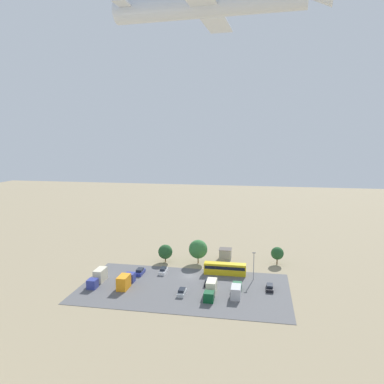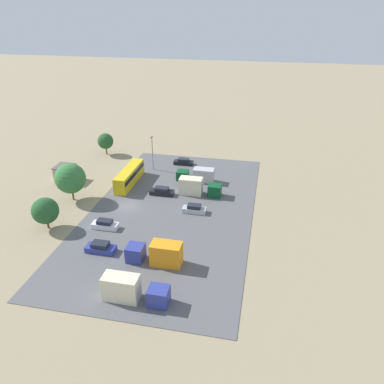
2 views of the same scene
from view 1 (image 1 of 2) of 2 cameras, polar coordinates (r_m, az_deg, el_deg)
name	(u,v)px [view 1 (image 1 of 2)]	position (r m, az deg, el deg)	size (l,w,h in m)	color
ground_plane	(190,276)	(107.82, -0.33, -12.73)	(400.00, 400.00, 0.00)	gray
parking_lot_surface	(184,288)	(100.12, -1.26, -14.43)	(54.07, 29.19, 0.08)	#565659
shed_building	(225,254)	(122.21, 5.11, -9.36)	(3.97, 3.86, 3.30)	#9E998E
bus	(225,268)	(108.85, 5.04, -11.52)	(11.85, 2.49, 3.28)	gold
parked_car_0	(208,282)	(102.18, 2.52, -13.54)	(1.81, 4.76, 1.54)	black
parked_car_1	(163,271)	(110.18, -4.40, -11.88)	(1.72, 4.47, 1.57)	silver
parked_car_2	(270,287)	(100.80, 11.76, -14.05)	(1.79, 4.48, 1.44)	black
parked_car_3	(182,292)	(96.06, -1.56, -15.01)	(1.73, 4.28, 1.53)	#ADB2B7
parked_car_4	(140,272)	(110.05, -7.94, -11.96)	(1.97, 4.56, 1.59)	navy
parked_truck_0	(211,290)	(95.32, 2.88, -14.62)	(2.38, 8.27, 3.37)	#0C4723
parked_truck_1	(236,290)	(95.98, 6.76, -14.66)	(2.31, 7.92, 2.85)	#0C4723
parked_truck_2	(125,281)	(101.81, -10.10, -13.18)	(2.51, 8.16, 3.44)	navy
parked_truck_3	(98,277)	(105.61, -14.10, -12.50)	(2.33, 8.51, 3.44)	navy
tree_near_shed	(198,249)	(116.78, 0.94, -8.70)	(5.76, 5.76, 7.41)	brown
tree_apron_mid	(165,252)	(118.48, -4.09, -9.07)	(4.45, 4.45, 5.56)	brown
tree_apron_far	(277,253)	(119.19, 12.87, -9.10)	(3.88, 3.88, 5.40)	brown
light_pole_lot_centre	(254,265)	(105.13, 9.38, -10.87)	(0.90, 0.28, 7.77)	gray
airplane	(216,4)	(60.95, 3.68, 26.72)	(31.85, 25.89, 7.99)	silver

